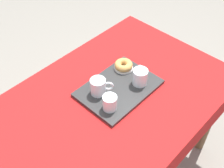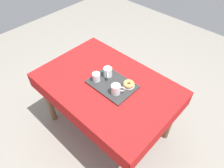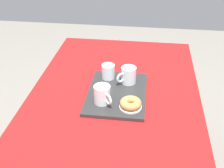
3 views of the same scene
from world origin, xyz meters
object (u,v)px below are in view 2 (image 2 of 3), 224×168
at_px(tea_mug_left, 116,89).
at_px(sugar_donut_left, 129,84).
at_px(donut_plate_left, 129,86).
at_px(serving_tray, 112,84).
at_px(tea_mug_right, 108,72).
at_px(water_glass_near, 96,77).
at_px(dining_table, 107,90).

height_order(tea_mug_left, sugar_donut_left, tea_mug_left).
bearing_deg(tea_mug_left, donut_plate_left, -100.73).
bearing_deg(serving_tray, tea_mug_right, -25.89).
distance_m(water_glass_near, sugar_donut_left, 0.31).
distance_m(dining_table, tea_mug_right, 0.19).
bearing_deg(tea_mug_left, sugar_donut_left, -100.73).
bearing_deg(dining_table, sugar_donut_left, -153.03).
relative_size(dining_table, tea_mug_left, 12.30).
distance_m(serving_tray, tea_mug_right, 0.13).
bearing_deg(tea_mug_right, water_glass_near, 72.65).
height_order(dining_table, sugar_donut_left, sugar_donut_left).
distance_m(tea_mug_right, donut_plate_left, 0.24).
bearing_deg(sugar_donut_left, dining_table, 26.97).
bearing_deg(water_glass_near, serving_tray, -154.66).
distance_m(tea_mug_left, sugar_donut_left, 0.15).
bearing_deg(sugar_donut_left, tea_mug_left, 79.27).
xyz_separation_m(serving_tray, sugar_donut_left, (-0.13, -0.08, 0.04)).
xyz_separation_m(tea_mug_left, sugar_donut_left, (-0.03, -0.15, -0.02)).
distance_m(tea_mug_left, water_glass_near, 0.25).
bearing_deg(serving_tray, water_glass_near, 25.34).
relative_size(tea_mug_left, donut_plate_left, 0.97).
distance_m(dining_table, donut_plate_left, 0.25).
bearing_deg(sugar_donut_left, tea_mug_right, 7.59).
height_order(water_glass_near, sugar_donut_left, water_glass_near).
relative_size(tea_mug_left, sugar_donut_left, 1.03).
xyz_separation_m(dining_table, sugar_donut_left, (-0.19, -0.10, 0.15)).
distance_m(tea_mug_left, donut_plate_left, 0.15).
bearing_deg(tea_mug_left, dining_table, -16.06).
distance_m(dining_table, water_glass_near, 0.19).
distance_m(serving_tray, donut_plate_left, 0.16).
distance_m(dining_table, sugar_donut_left, 0.26).
relative_size(serving_tray, tea_mug_left, 3.97).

